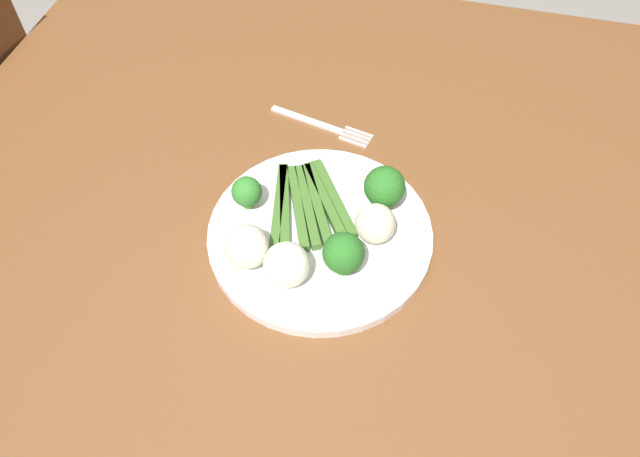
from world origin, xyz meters
The scene contains 11 objects.
ground_plane centered at (0.00, 0.00, -0.01)m, with size 6.00×6.00×0.02m, color gray.
dining_table centered at (0.00, 0.00, 0.67)m, with size 1.16×1.09×0.77m.
plate centered at (0.01, 0.05, 0.78)m, with size 0.29×0.29×0.01m, color white.
asparagus_bundle centered at (-0.03, 0.03, 0.79)m, with size 0.16×0.13×0.01m.
broccoli_front_left centered at (-0.05, 0.12, 0.82)m, with size 0.05×0.05×0.07m.
broccoli_left centered at (-0.01, -0.05, 0.81)m, with size 0.04×0.04×0.05m.
broccoli_outer_edge centered at (0.06, 0.10, 0.82)m, with size 0.05×0.05×0.06m.
cauliflower_front centered at (0.00, 0.12, 0.81)m, with size 0.05×0.05×0.05m, color beige.
cauliflower_mid centered at (0.07, -0.02, 0.81)m, with size 0.06×0.06×0.06m, color silver.
cauliflower_near_center centered at (0.09, 0.03, 0.81)m, with size 0.06×0.06×0.06m, color white.
fork centered at (-0.19, 0.01, 0.77)m, with size 0.05×0.17×0.00m.
Camera 1 is at (0.47, 0.17, 1.43)m, focal length 34.47 mm.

